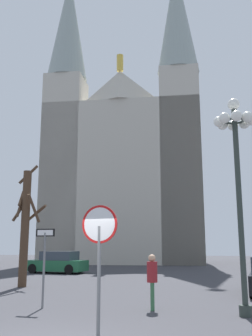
% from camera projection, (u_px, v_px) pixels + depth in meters
% --- Properties ---
extents(cathedral, '(16.71, 11.48, 33.90)m').
position_uv_depth(cathedral, '(125.00, 162.00, 42.11)').
color(cathedral, '#BCB5A5').
rests_on(cathedral, ground).
extents(stop_sign, '(0.85, 0.20, 2.81)m').
position_uv_depth(stop_sign, '(99.00, 242.00, 8.50)').
color(stop_sign, slate).
rests_on(stop_sign, ground).
extents(one_way_arrow_sign, '(0.65, 0.11, 2.42)m').
position_uv_depth(one_way_arrow_sign, '(44.00, 257.00, 11.99)').
color(one_way_arrow_sign, slate).
rests_on(one_way_arrow_sign, ground).
extents(street_lamp, '(1.24, 1.24, 6.28)m').
position_uv_depth(street_lamp, '(237.00, 158.00, 11.23)').
color(street_lamp, '#2D3833').
rests_on(street_lamp, ground).
extents(bare_tree, '(1.56, 1.57, 5.84)m').
position_uv_depth(bare_tree, '(25.00, 224.00, 18.11)').
color(bare_tree, '#473323').
rests_on(bare_tree, ground).
extents(parked_car_near_green, '(4.27, 2.39, 1.45)m').
position_uv_depth(parked_car_near_green, '(57.00, 263.00, 26.05)').
color(parked_car_near_green, '#1E5B38').
rests_on(parked_car_near_green, ground).
extents(pedestrian_walking, '(0.32, 0.32, 1.63)m').
position_uv_depth(pedestrian_walking, '(152.00, 276.00, 11.52)').
color(pedestrian_walking, '#33663F').
rests_on(pedestrian_walking, ground).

